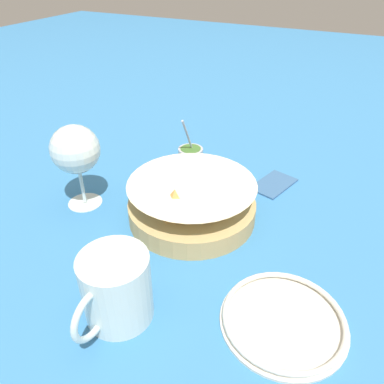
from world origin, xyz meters
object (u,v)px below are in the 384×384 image
beer_mug (116,290)px  side_plate (284,320)px  food_basket (192,203)px  sauce_cup (191,154)px  wine_glass (76,151)px

beer_mug → side_plate: size_ratio=0.77×
food_basket → sauce_cup: bearing=-152.6°
side_plate → beer_mug: bearing=-67.6°
sauce_cup → wine_glass: size_ratio=0.73×
food_basket → side_plate: food_basket is taller
sauce_cup → side_plate: sauce_cup is taller
wine_glass → beer_mug: bearing=49.2°
food_basket → sauce_cup: 0.22m
side_plate → sauce_cup: bearing=-137.8°
food_basket → wine_glass: wine_glass is taller
wine_glass → beer_mug: 0.30m
sauce_cup → wine_glass: bearing=-25.0°
sauce_cup → side_plate: 0.48m
food_basket → beer_mug: beer_mug is taller
wine_glass → beer_mug: size_ratio=1.24×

